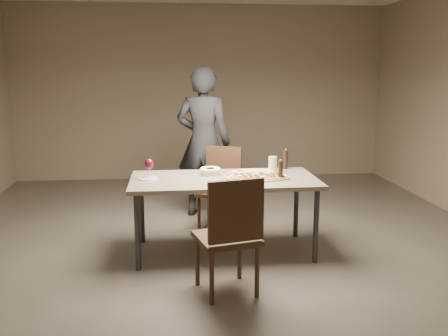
{
  "coord_description": "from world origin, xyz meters",
  "views": [
    {
      "loc": [
        -0.5,
        -4.68,
        1.79
      ],
      "look_at": [
        0.0,
        0.0,
        0.85
      ],
      "focal_mm": 40.0,
      "sensor_mm": 36.0,
      "label": 1
    }
  ],
  "objects": [
    {
      "name": "oil_dish",
      "position": [
        -0.13,
        0.28,
        0.76
      ],
      "size": [
        0.14,
        0.14,
        0.02
      ],
      "rotation": [
        0.0,
        0.0,
        0.34
      ],
      "color": "white",
      "rests_on": "dining_table"
    },
    {
      "name": "ham_pizza",
      "position": [
        0.33,
        0.16,
        0.77
      ],
      "size": [
        0.56,
        0.31,
        0.04
      ],
      "rotation": [
        0.0,
        0.0,
        -0.15
      ],
      "color": "tan",
      "rests_on": "dining_table"
    },
    {
      "name": "zucchini_pizza",
      "position": [
        0.33,
        -0.05,
        0.77
      ],
      "size": [
        0.62,
        0.35,
        0.05
      ],
      "rotation": [
        0.0,
        0.0,
        -0.3
      ],
      "color": "tan",
      "rests_on": "dining_table"
    },
    {
      "name": "dining_table",
      "position": [
        0.0,
        0.0,
        0.69
      ],
      "size": [
        1.8,
        0.9,
        0.75
      ],
      "color": "gray",
      "rests_on": "ground"
    },
    {
      "name": "carafe",
      "position": [
        0.51,
        0.14,
        0.84
      ],
      "size": [
        0.08,
        0.08,
        0.18
      ],
      "rotation": [
        0.0,
        0.0,
        -0.26
      ],
      "color": "silver",
      "rests_on": "dining_table"
    },
    {
      "name": "pepper_mill_right",
      "position": [
        0.53,
        -0.13,
        0.84
      ],
      "size": [
        0.05,
        0.05,
        0.2
      ],
      "rotation": [
        0.0,
        0.0,
        0.01
      ],
      "color": "black",
      "rests_on": "dining_table"
    },
    {
      "name": "chair_near",
      "position": [
        -0.05,
        -0.98,
        0.55
      ],
      "size": [
        0.56,
        0.56,
        0.98
      ],
      "rotation": [
        0.0,
        0.0,
        0.24
      ],
      "color": "#3C2719",
      "rests_on": "ground"
    },
    {
      "name": "bread_basket",
      "position": [
        -0.12,
        0.17,
        0.79
      ],
      "size": [
        0.21,
        0.21,
        0.07
      ],
      "rotation": [
        0.0,
        0.0,
        -0.07
      ],
      "color": "#F4EBC6",
      "rests_on": "dining_table"
    },
    {
      "name": "diner",
      "position": [
        -0.11,
        1.28,
        0.92
      ],
      "size": [
        0.78,
        0.64,
        1.83
      ],
      "primitive_type": "imported",
      "rotation": [
        0.0,
        0.0,
        2.8
      ],
      "color": "black",
      "rests_on": "ground"
    },
    {
      "name": "pepper_mill_left",
      "position": [
        0.69,
        0.38,
        0.85
      ],
      "size": [
        0.06,
        0.06,
        0.22
      ],
      "rotation": [
        0.0,
        0.0,
        -0.11
      ],
      "color": "black",
      "rests_on": "dining_table"
    },
    {
      "name": "wine_glass",
      "position": [
        -0.72,
        0.06,
        0.89
      ],
      "size": [
        0.09,
        0.09,
        0.19
      ],
      "rotation": [
        0.0,
        0.0,
        0.22
      ],
      "color": "silver",
      "rests_on": "dining_table"
    },
    {
      "name": "side_plate",
      "position": [
        -0.73,
        0.03,
        0.76
      ],
      "size": [
        0.19,
        0.19,
        0.01
      ],
      "rotation": [
        0.0,
        0.0,
        0.25
      ],
      "color": "white",
      "rests_on": "dining_table"
    },
    {
      "name": "room",
      "position": [
        0.0,
        0.0,
        1.4
      ],
      "size": [
        7.0,
        7.0,
        7.0
      ],
      "color": "#58514B",
      "rests_on": "ground"
    },
    {
      "name": "chair_far",
      "position": [
        0.05,
        0.81,
        0.51
      ],
      "size": [
        0.57,
        0.57,
        0.92
      ],
      "rotation": [
        0.0,
        0.0,
        2.75
      ],
      "color": "#3C2719",
      "rests_on": "ground"
    }
  ]
}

